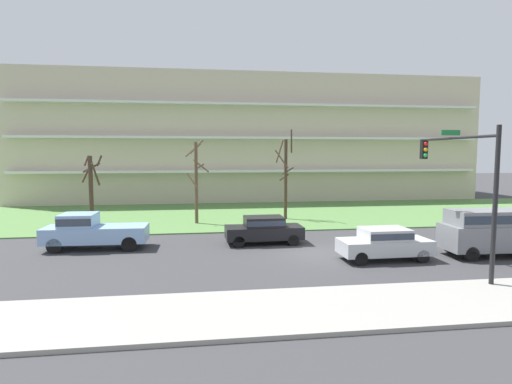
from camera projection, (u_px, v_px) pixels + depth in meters
The scene contains 12 objects.
ground at pixel (314, 252), 22.08m from camera, with size 160.00×160.00×0.00m, color #38383A.
sidewalk_curb_near at pixel (380, 305), 14.18m from camera, with size 80.00×4.00×0.15m, color #99968E.
grass_lawn_strip at pixel (269, 214), 35.88m from camera, with size 80.00×16.00×0.08m, color #547F42.
apartment_building at pixel (248, 140), 49.91m from camera, with size 49.77×14.66×13.53m.
tree_far_left at pixel (91, 187), 29.24m from camera, with size 1.55×1.48×5.05m.
tree_left at pixel (196, 179), 30.59m from camera, with size 1.74×1.76×6.18m.
tree_center at pixel (285, 175), 32.63m from camera, with size 1.57×1.72×7.01m.
sedan_silver_near_left at pixel (385, 242), 20.44m from camera, with size 4.43×1.87×1.57m.
van_gray_center_left at pixel (495, 229), 21.21m from camera, with size 5.26×2.16×2.36m.
sedan_black_center_right at pixel (264, 229), 24.14m from camera, with size 4.43×1.87×1.57m.
pickup_blue_near_right at pixel (92, 230), 22.81m from camera, with size 5.45×2.13×1.95m.
traffic_signal_mast at pixel (465, 174), 17.78m from camera, with size 0.90×5.62×6.26m.
Camera 1 is at (-6.07, -21.05, 5.19)m, focal length 29.52 mm.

